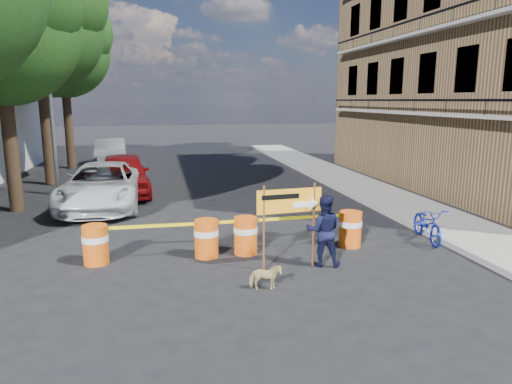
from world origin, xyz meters
name	(u,v)px	position (x,y,z in m)	size (l,w,h in m)	color
ground	(259,270)	(0.00, 0.00, 0.00)	(120.00, 120.00, 0.00)	black
sidewalk_east	(388,198)	(6.20, 6.00, 0.07)	(2.40, 40.00, 0.15)	gray
apartment_building	(501,42)	(12.00, 8.00, 6.00)	(8.00, 16.00, 12.00)	olive
tree_mid_a	(0,23)	(-6.74, 7.00, 6.01)	(5.25, 5.00, 8.68)	#332316
tree_mid_b	(39,24)	(-6.73, 12.00, 6.71)	(5.67, 5.40, 9.62)	#332316
tree_far	(64,50)	(-6.74, 17.00, 6.22)	(5.04, 4.80, 8.84)	#332316
streetlamp	(50,80)	(-5.93, 9.50, 4.38)	(1.25, 0.18, 8.00)	gray
barrel_far_left	(95,244)	(-3.53, 1.17, 0.47)	(0.58, 0.58, 0.90)	#EA440D
barrel_mid_left	(206,238)	(-1.03, 1.12, 0.47)	(0.58, 0.58, 0.90)	#EA440D
barrel_mid_right	(246,235)	(-0.08, 1.16, 0.47)	(0.58, 0.58, 0.90)	#EA440D
barrel_far_right	(350,228)	(2.62, 1.19, 0.47)	(0.58, 0.58, 0.90)	#EA440D
detour_sign	(298,207)	(0.86, 0.01, 1.39)	(1.47, 0.29, 1.90)	#592D19
pedestrian	(324,230)	(1.48, 0.03, 0.81)	(0.78, 0.61, 1.62)	black
bicycle	(429,208)	(4.80, 1.20, 0.88)	(0.62, 0.93, 1.77)	#13259E
dog	(265,277)	(-0.10, -1.06, 0.27)	(0.29, 0.63, 0.53)	tan
suv_white	(103,186)	(-4.02, 6.98, 0.76)	(2.52, 5.47, 1.52)	silver
sedan_red	(123,174)	(-3.48, 9.14, 0.81)	(1.91, 4.74, 1.62)	maroon
sedan_silver	(110,152)	(-4.80, 17.53, 0.76)	(1.62, 4.64, 1.53)	#A4A5AB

